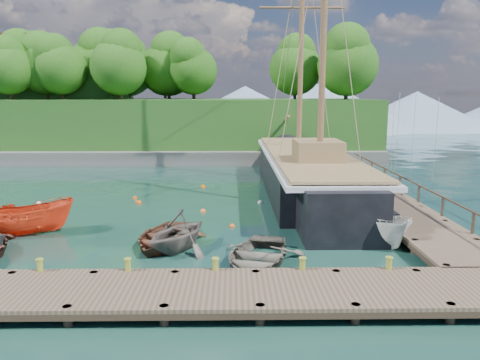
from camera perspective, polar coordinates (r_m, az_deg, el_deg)
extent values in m
plane|color=#153832|center=(21.57, -7.86, -7.40)|extent=(160.00, 160.00, 0.00)
cube|color=#4C3C2A|center=(15.14, -3.20, -13.07)|extent=(20.00, 3.20, 0.12)
cube|color=black|center=(15.21, -3.19, -13.62)|extent=(20.00, 3.20, 0.20)
cube|color=#4C3C2A|center=(29.40, 16.75, -1.83)|extent=(3.20, 24.00, 0.12)
cube|color=black|center=(29.44, 16.73, -2.13)|extent=(3.20, 24.00, 0.20)
cylinder|color=black|center=(18.60, 23.74, -11.02)|extent=(0.28, 0.28, 1.10)
cylinder|color=black|center=(40.33, 9.98, 1.01)|extent=(0.28, 0.28, 1.10)
cylinder|color=black|center=(40.90, 13.56, 1.01)|extent=(0.28, 0.28, 1.10)
cylinder|color=olive|center=(17.90, -23.02, -11.99)|extent=(0.26, 0.26, 0.45)
cylinder|color=olive|center=(17.02, -13.39, -12.59)|extent=(0.26, 0.26, 0.45)
cylinder|color=olive|center=(16.64, -2.99, -12.85)|extent=(0.26, 0.26, 0.45)
cylinder|color=olive|center=(16.80, 7.55, -12.69)|extent=(0.26, 0.26, 0.45)
cylinder|color=olive|center=(17.48, 17.55, -12.16)|extent=(0.26, 0.26, 0.45)
imported|color=#5E544D|center=(20.41, -7.57, -8.43)|extent=(4.48, 4.65, 1.88)
imported|color=brown|center=(21.21, -9.32, -7.75)|extent=(4.03, 4.97, 0.91)
imported|color=#5F594D|center=(18.53, 2.02, -10.34)|extent=(4.54, 5.47, 0.98)
imported|color=#E6411C|center=(24.58, -24.77, -6.05)|extent=(4.90, 2.95, 1.78)
imported|color=silver|center=(22.29, 16.45, -7.14)|extent=(2.60, 4.62, 1.68)
cube|color=black|center=(31.25, 8.17, -0.16)|extent=(5.28, 16.17, 3.36)
cube|color=black|center=(41.41, 5.91, 2.50)|extent=(2.90, 5.09, 3.02)
cube|color=black|center=(22.41, 11.90, -4.54)|extent=(3.68, 4.16, 3.19)
cube|color=silver|center=(31.00, 8.25, 2.77)|extent=(5.34, 21.25, 0.25)
cube|color=brown|center=(30.96, 8.26, 3.23)|extent=(4.87, 20.79, 0.12)
cube|color=brown|center=(27.50, 9.44, 3.55)|extent=(2.63, 3.01, 1.20)
cylinder|color=brown|center=(44.72, 5.43, 7.04)|extent=(0.26, 6.90, 1.69)
cylinder|color=brown|center=(35.19, 7.53, 18.68)|extent=(0.36, 0.36, 17.84)
cylinder|color=brown|center=(26.98, 10.24, 19.61)|extent=(0.36, 0.36, 16.41)
cylinder|color=#8C7A59|center=(41.55, 6.18, 17.72)|extent=(0.08, 12.33, 10.36)
sphere|color=white|center=(26.89, -22.01, -4.47)|extent=(0.33, 0.33, 0.33)
sphere|color=#DF4E08|center=(29.14, -12.24, -2.82)|extent=(0.37, 0.37, 0.37)
sphere|color=orange|center=(26.56, -4.53, -3.90)|extent=(0.33, 0.33, 0.33)
sphere|color=silver|center=(28.61, 2.46, -2.83)|extent=(0.30, 0.30, 0.30)
sphere|color=#D65109|center=(30.52, -12.66, -2.23)|extent=(0.30, 0.30, 0.30)
sphere|color=#E95F00|center=(33.43, -4.51, -0.90)|extent=(0.35, 0.35, 0.35)
sphere|color=silver|center=(30.83, -23.32, -2.72)|extent=(0.32, 0.32, 0.32)
sphere|color=#EE5A16|center=(23.59, -0.97, -5.73)|extent=(0.30, 0.30, 0.30)
cube|color=#474744|center=(46.01, -14.22, 2.70)|extent=(50.00, 4.00, 1.40)
cube|color=#204716|center=(51.60, -12.82, 6.25)|extent=(50.00, 14.00, 6.00)
cube|color=#204716|center=(59.70, -25.49, 7.97)|extent=(24.00, 12.00, 10.00)
cylinder|color=#382616|center=(51.97, -22.33, 9.85)|extent=(0.36, 0.36, 1.40)
sphere|color=#1E4D12|center=(52.03, -22.52, 12.49)|extent=(5.42, 5.42, 5.42)
cylinder|color=#382616|center=(50.08, -20.80, 9.96)|extent=(0.36, 0.36, 1.40)
sphere|color=#1E4D12|center=(50.13, -20.97, 12.53)|extent=(5.02, 5.02, 5.02)
cylinder|color=#382616|center=(59.89, -24.19, 9.70)|extent=(0.36, 0.36, 1.40)
sphere|color=#1E4D12|center=(59.95, -24.38, 12.27)|extent=(6.25, 6.25, 6.25)
cylinder|color=#382616|center=(48.36, 12.84, 10.38)|extent=(0.36, 0.36, 1.40)
sphere|color=#1E4D12|center=(48.43, 12.97, 13.45)|extent=(6.00, 6.00, 6.00)
cylinder|color=#382616|center=(51.75, -5.65, 10.57)|extent=(0.36, 0.36, 1.40)
sphere|color=#1E4D12|center=(51.81, -5.70, 13.11)|extent=(5.13, 5.13, 5.13)
cylinder|color=#382616|center=(60.88, -24.61, 9.67)|extent=(0.36, 0.36, 1.40)
sphere|color=#1E4D12|center=(60.92, -24.77, 11.71)|extent=(4.80, 4.80, 4.80)
cylinder|color=#382616|center=(52.15, -15.30, 10.26)|extent=(0.36, 0.36, 1.40)
sphere|color=#1E4D12|center=(52.22, -15.44, 13.04)|extent=(5.82, 5.82, 5.82)
cylinder|color=#382616|center=(54.20, -8.65, 10.50)|extent=(0.36, 0.36, 1.40)
sphere|color=#1E4D12|center=(54.27, -8.72, 13.27)|extent=(6.05, 6.05, 6.05)
cylinder|color=#382616|center=(49.37, 12.77, 10.38)|extent=(0.36, 0.36, 1.40)
sphere|color=#1E4D12|center=(49.43, 12.88, 12.89)|extent=(4.77, 4.77, 4.77)
cylinder|color=#382616|center=(48.22, -14.45, 10.31)|extent=(0.36, 0.36, 1.40)
sphere|color=#1E4D12|center=(48.28, -14.58, 13.17)|extent=(5.47, 5.47, 5.47)
cylinder|color=#382616|center=(51.19, 6.71, 10.55)|extent=(0.36, 0.36, 1.40)
sphere|color=#1E4D12|center=(51.26, 6.77, 13.28)|extent=(5.55, 5.55, 5.55)
cylinder|color=#382616|center=(59.48, -13.35, 10.33)|extent=(0.36, 0.36, 1.40)
sphere|color=#1E4D12|center=(59.55, -13.47, 12.91)|extent=(6.25, 6.25, 6.25)
cylinder|color=#382616|center=(55.69, -22.85, 9.81)|extent=(0.36, 0.36, 1.40)
sphere|color=#1E4D12|center=(55.74, -23.03, 12.28)|extent=(5.47, 5.47, 5.47)
cylinder|color=#382616|center=(56.40, -24.45, 9.69)|extent=(0.36, 0.36, 1.40)
sphere|color=#1E4D12|center=(56.47, -24.66, 12.34)|extent=(6.04, 6.04, 6.04)
cylinder|color=#382616|center=(59.32, -9.11, 10.48)|extent=(0.36, 0.36, 1.40)
sphere|color=#1E4D12|center=(59.38, -9.18, 12.95)|extent=(5.89, 5.89, 5.89)
cylinder|color=#382616|center=(53.40, -16.92, 10.18)|extent=(0.36, 0.36, 1.40)
sphere|color=#1E4D12|center=(53.47, -17.07, 12.99)|extent=(6.08, 6.08, 6.08)
cylinder|color=#382616|center=(51.17, -26.15, 9.57)|extent=(0.36, 0.36, 1.40)
sphere|color=#1E4D12|center=(51.22, -26.34, 11.99)|extent=(4.77, 4.77, 4.77)
cube|color=silver|center=(58.09, -24.50, 13.45)|extent=(4.00, 5.00, 3.00)
cube|color=#591E19|center=(58.25, -24.64, 15.31)|extent=(4.40, 5.40, 0.80)
cone|color=#728CA5|center=(92.05, 10.14, 9.04)|extent=(36.00, 36.00, 9.00)
cone|color=#728CA5|center=(97.10, 20.71, 8.01)|extent=(28.00, 28.00, 7.00)
cone|color=#728CA5|center=(90.44, 0.64, 8.86)|extent=(32.00, 32.00, 8.00)
cone|color=#728CA5|center=(96.08, -20.98, 8.87)|extent=(40.00, 40.00, 10.00)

